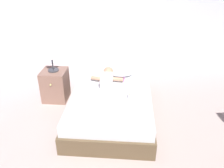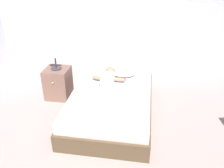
# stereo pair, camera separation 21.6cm
# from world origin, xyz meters

# --- Properties ---
(bed) EXTENTS (1.13, 1.85, 0.38)m
(bed) POSITION_xyz_m (-0.27, 1.17, 0.18)
(bed) COLOR brown
(bed) RESTS_ON ground_plane
(pillow) EXTENTS (0.45, 0.35, 0.12)m
(pillow) POSITION_xyz_m (-0.18, 1.70, 0.44)
(pillow) COLOR white
(pillow) RESTS_ON bed
(baby) EXTENTS (0.49, 0.67, 0.17)m
(baby) POSITION_xyz_m (-0.36, 1.41, 0.44)
(baby) COLOR white
(baby) RESTS_ON bed
(toothbrush) EXTENTS (0.02, 0.14, 0.02)m
(toothbrush) POSITION_xyz_m (-0.11, 1.52, 0.38)
(toothbrush) COLOR purple
(toothbrush) RESTS_ON bed
(nightstand) EXTENTS (0.38, 0.41, 0.50)m
(nightstand) POSITION_xyz_m (-1.20, 1.49, 0.25)
(nightstand) COLOR #7E5B4C
(nightstand) RESTS_ON ground_plane
(lamp) EXTENTS (0.20, 0.20, 0.34)m
(lamp) POSITION_xyz_m (-1.20, 1.49, 0.75)
(lamp) COLOR #333338
(lamp) RESTS_ON nightstand
(baby_bottle) EXTENTS (0.05, 0.09, 0.07)m
(baby_bottle) POSITION_xyz_m (-0.02, 0.98, 0.40)
(baby_bottle) COLOR white
(baby_bottle) RESTS_ON bed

